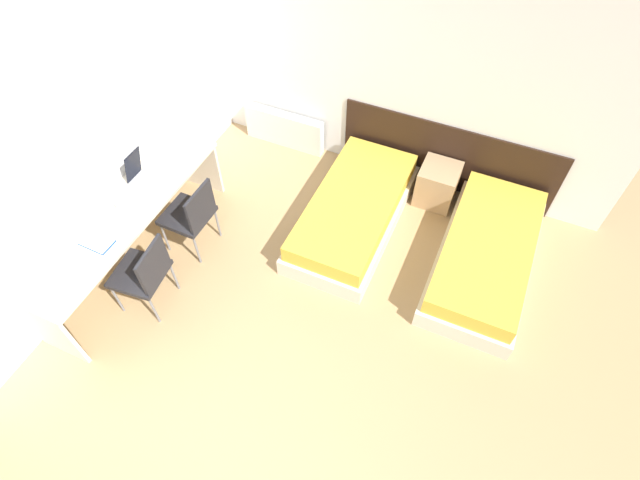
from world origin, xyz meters
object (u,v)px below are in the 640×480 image
bed_near_door (486,255)px  chair_near_laptop (191,214)px  nightstand (437,184)px  laptop (143,176)px  bed_near_window (354,212)px  chair_near_notebook (144,272)px

bed_near_door → chair_near_laptop: size_ratio=2.17×
nightstand → bed_near_door: bearing=-45.7°
bed_near_door → laptop: 3.54m
bed_near_window → chair_near_laptop: (-1.41, -0.96, 0.31)m
nightstand → chair_near_laptop: 2.74m
bed_near_window → bed_near_door: size_ratio=1.00×
nightstand → chair_near_laptop: size_ratio=0.54×
bed_near_window → nightstand: size_ratio=4.02×
nightstand → chair_near_notebook: bearing=-130.6°
bed_near_window → laptop: size_ratio=5.36×
bed_near_door → chair_near_notebook: 3.36m
bed_near_door → chair_near_notebook: bearing=-148.7°
nightstand → laptop: bearing=-147.3°
chair_near_laptop → bed_near_door: bearing=19.3°
nightstand → chair_near_notebook: size_ratio=0.54×
bed_near_door → chair_near_notebook: size_ratio=2.17×
bed_near_door → chair_near_notebook: (-2.86, -1.74, 0.31)m
bed_near_window → chair_near_laptop: size_ratio=2.17×
bed_near_window → nightstand: nightstand is taller
bed_near_door → nightstand: bearing=134.3°
bed_near_door → laptop: bearing=-164.4°
nightstand → laptop: (-2.63, -1.69, 0.58)m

